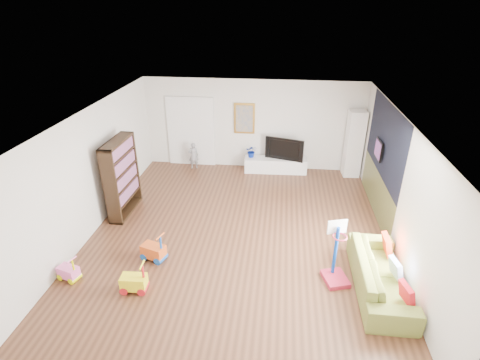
# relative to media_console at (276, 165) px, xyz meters

# --- Properties ---
(floor) EXTENTS (6.50, 7.50, 0.00)m
(floor) POSITION_rel_media_console_xyz_m (-0.73, -3.43, -0.22)
(floor) COLOR brown
(floor) RESTS_ON ground
(ceiling) EXTENTS (6.50, 7.50, 0.00)m
(ceiling) POSITION_rel_media_console_xyz_m (-0.73, -3.43, 2.48)
(ceiling) COLOR white
(ceiling) RESTS_ON ground
(wall_back) EXTENTS (6.50, 0.00, 2.70)m
(wall_back) POSITION_rel_media_console_xyz_m (-0.73, 0.32, 1.13)
(wall_back) COLOR silver
(wall_back) RESTS_ON ground
(wall_front) EXTENTS (6.50, 0.00, 2.70)m
(wall_front) POSITION_rel_media_console_xyz_m (-0.73, -7.18, 1.13)
(wall_front) COLOR silver
(wall_front) RESTS_ON ground
(wall_left) EXTENTS (0.00, 7.50, 2.70)m
(wall_left) POSITION_rel_media_console_xyz_m (-3.98, -3.43, 1.13)
(wall_left) COLOR silver
(wall_left) RESTS_ON ground
(wall_right) EXTENTS (0.00, 7.50, 2.70)m
(wall_right) POSITION_rel_media_console_xyz_m (2.52, -3.43, 1.13)
(wall_right) COLOR silver
(wall_right) RESTS_ON ground
(navy_accent) EXTENTS (0.01, 3.20, 1.70)m
(navy_accent) POSITION_rel_media_console_xyz_m (2.50, -2.03, 1.63)
(navy_accent) COLOR black
(navy_accent) RESTS_ON wall_right
(olive_wainscot) EXTENTS (0.01, 3.20, 1.00)m
(olive_wainscot) POSITION_rel_media_console_xyz_m (2.50, -2.03, 0.28)
(olive_wainscot) COLOR brown
(olive_wainscot) RESTS_ON wall_right
(doorway) EXTENTS (1.45, 0.06, 2.10)m
(doorway) POSITION_rel_media_console_xyz_m (-2.63, 0.28, 0.83)
(doorway) COLOR white
(doorway) RESTS_ON ground
(painting_back) EXTENTS (0.62, 0.06, 0.92)m
(painting_back) POSITION_rel_media_console_xyz_m (-0.98, 0.28, 1.33)
(painting_back) COLOR gold
(painting_back) RESTS_ON wall_back
(artwork_right) EXTENTS (0.04, 0.56, 0.46)m
(artwork_right) POSITION_rel_media_console_xyz_m (2.44, -1.83, 1.33)
(artwork_right) COLOR #7F3F8C
(artwork_right) RESTS_ON wall_right
(media_console) EXTENTS (1.87, 0.54, 0.43)m
(media_console) POSITION_rel_media_console_xyz_m (0.00, 0.00, 0.00)
(media_console) COLOR white
(media_console) RESTS_ON ground
(tall_cabinet) EXTENTS (0.49, 0.49, 1.96)m
(tall_cabinet) POSITION_rel_media_console_xyz_m (2.22, 0.03, 0.76)
(tall_cabinet) COLOR white
(tall_cabinet) RESTS_ON ground
(bookshelf) EXTENTS (0.36, 1.28, 1.87)m
(bookshelf) POSITION_rel_media_console_xyz_m (-3.61, -2.77, 0.72)
(bookshelf) COLOR black
(bookshelf) RESTS_ON ground
(sofa) EXTENTS (0.87, 2.21, 0.65)m
(sofa) POSITION_rel_media_console_xyz_m (2.03, -4.89, 0.11)
(sofa) COLOR olive
(sofa) RESTS_ON ground
(basketball_hoop) EXTENTS (0.56, 0.62, 1.23)m
(basketball_hoop) POSITION_rel_media_console_xyz_m (1.27, -4.77, 0.40)
(basketball_hoop) COLOR #AF213B
(basketball_hoop) RESTS_ON ground
(ride_on_yellow) EXTENTS (0.46, 0.30, 0.60)m
(ride_on_yellow) POSITION_rel_media_console_xyz_m (-2.38, -5.45, 0.08)
(ride_on_yellow) COLOR yellow
(ride_on_yellow) RESTS_ON ground
(ride_on_orange) EXTENTS (0.53, 0.42, 0.62)m
(ride_on_orange) POSITION_rel_media_console_xyz_m (-2.32, -4.54, 0.10)
(ride_on_orange) COLOR #D3541D
(ride_on_orange) RESTS_ON ground
(ride_on_pink) EXTENTS (0.44, 0.34, 0.51)m
(ride_on_pink) POSITION_rel_media_console_xyz_m (-3.72, -5.29, 0.04)
(ride_on_pink) COLOR pink
(ride_on_pink) RESTS_ON ground
(child) EXTENTS (0.35, 0.28, 0.83)m
(child) POSITION_rel_media_console_xyz_m (-2.52, -0.04, 0.20)
(child) COLOR gray
(child) RESTS_ON ground
(tv) EXTENTS (1.16, 0.47, 0.67)m
(tv) POSITION_rel_media_console_xyz_m (0.27, 0.03, 0.55)
(tv) COLOR black
(tv) RESTS_ON media_console
(vase_plant) EXTENTS (0.36, 0.31, 0.38)m
(vase_plant) POSITION_rel_media_console_xyz_m (-0.73, 0.02, 0.41)
(vase_plant) COLOR navy
(vase_plant) RESTS_ON media_console
(pillow_left) EXTENTS (0.18, 0.36, 0.35)m
(pillow_left) POSITION_rel_media_console_xyz_m (2.26, -5.54, 0.29)
(pillow_left) COLOR red
(pillow_left) RESTS_ON sofa
(pillow_center) EXTENTS (0.16, 0.36, 0.35)m
(pillow_center) POSITION_rel_media_console_xyz_m (2.25, -4.92, 0.29)
(pillow_center) COLOR white
(pillow_center) RESTS_ON sofa
(pillow_right) EXTENTS (0.10, 0.38, 0.38)m
(pillow_right) POSITION_rel_media_console_xyz_m (2.26, -4.22, 0.29)
(pillow_right) COLOR red
(pillow_right) RESTS_ON sofa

